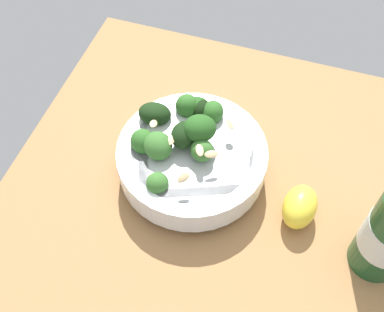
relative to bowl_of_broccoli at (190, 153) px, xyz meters
The scene contains 3 objects.
ground_plane 7.75cm from the bowl_of_broccoli, 63.64° to the left, with size 58.87×58.87×3.94cm, color #996D42.
bowl_of_broccoli is the anchor object (origin of this frame).
lemon_wedge 16.35cm from the bowl_of_broccoli, 80.29° to the left, with size 6.31×4.43×5.02cm, color yellow.
Camera 1 is at (34.00, 7.64, 57.99)cm, focal length 44.90 mm.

